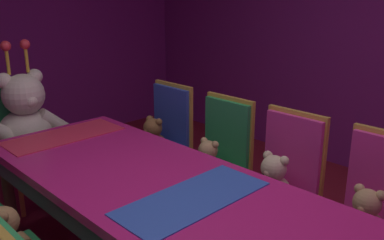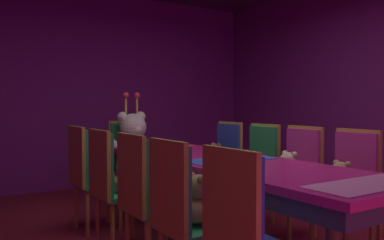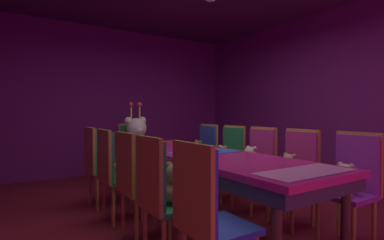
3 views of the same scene
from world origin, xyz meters
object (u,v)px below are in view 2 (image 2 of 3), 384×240
chair_left_2 (141,189)px  teddy_right_2 (288,171)px  chair_left_3 (109,177)px  banquet_table (230,170)px  teddy_right_4 (214,158)px  teddy_right_1 (340,181)px  chair_right_3 (259,162)px  teddy_left_3 (125,177)px  teddy_left_2 (159,190)px  chair_right_4 (225,156)px  chair_left_4 (85,168)px  chair_left_0 (242,228)px  teddy_left_4 (100,168)px  king_teddy_bear (133,143)px  throne_chair (127,153)px  teddy_left_1 (199,202)px  chair_left_1 (179,205)px  chair_right_1 (352,177)px  chair_right_2 (299,169)px  teddy_right_3 (249,166)px

chair_left_2 → teddy_right_2: 1.48m
chair_left_2 → chair_left_3: bearing=91.5°
banquet_table → teddy_right_4: bearing=59.5°
banquet_table → teddy_right_1: (0.68, -0.53, -0.08)m
teddy_right_1 → chair_right_3: size_ratio=0.31×
teddy_left_3 → teddy_left_2: bearing=-88.7°
chair_right_4 → chair_left_2: bearing=35.5°
chair_left_3 → chair_left_4: size_ratio=1.00×
chair_left_0 → teddy_right_1: 1.59m
chair_left_3 → teddy_right_4: bearing=21.3°
chair_right_4 → teddy_left_4: bearing=-0.6°
teddy_left_2 → teddy_left_3: (-0.01, 0.57, 0.01)m
teddy_right_1 → king_teddy_bear: bearing=-73.9°
chair_left_3 → throne_chair: (0.82, 1.46, 0.00)m
chair_left_2 → teddy_left_3: (0.13, 0.57, -0.02)m
chair_left_3 → teddy_left_4: size_ratio=3.24×
teddy_left_4 → teddy_left_1: bearing=-90.0°
teddy_right_2 → teddy_right_4: (-0.01, 1.10, -0.01)m
teddy_left_2 → teddy_right_1: bearing=-20.7°
teddy_right_2 → throne_chair: (-0.67, 1.98, 0.01)m
teddy_right_2 → king_teddy_bear: 1.94m
teddy_left_3 → chair_left_1: bearing=-97.5°
teddy_right_1 → teddy_left_1: bearing=1.0°
teddy_right_4 → chair_right_3: bearing=103.2°
chair_left_4 → throne_chair: same height
chair_left_0 → teddy_left_3: chair_left_0 is taller
chair_right_3 → teddy_right_2: bearing=76.3°
teddy_left_3 → chair_right_1: (1.50, -1.08, 0.02)m
chair_left_1 → teddy_left_2: 0.56m
banquet_table → teddy_left_1: size_ratio=8.77×
chair_right_2 → chair_right_3: 0.51m
chair_right_1 → teddy_left_4: bearing=-48.1°
chair_left_1 → teddy_left_3: 1.11m
banquet_table → chair_right_4: 1.38m
teddy_left_2 → chair_right_1: 1.57m
banquet_table → chair_right_3: size_ratio=2.96×
teddy_left_1 → chair_right_4: size_ratio=0.34×
chair_left_1 → teddy_left_4: bearing=85.0°
chair_left_0 → teddy_right_4: bearing=56.8°
chair_right_1 → teddy_right_4: chair_right_1 is taller
teddy_left_2 → teddy_left_3: teddy_left_3 is taller
chair_right_4 → king_teddy_bear: size_ratio=1.13×
chair_right_1 → chair_right_2: bearing=-89.1°
teddy_left_2 → chair_left_2: bearing=180.0°
chair_right_2 → teddy_right_4: chair_right_2 is taller
teddy_right_3 → throne_chair: (-0.66, 1.47, 0.02)m
banquet_table → teddy_right_2: 0.68m
chair_left_4 → teddy_left_4: 0.14m
teddy_right_3 → king_teddy_bear: bearing=-63.2°
chair_left_2 → teddy_right_1: (1.49, -0.51, -0.02)m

